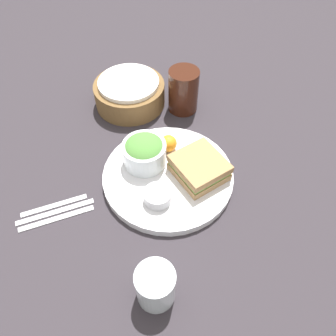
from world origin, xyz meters
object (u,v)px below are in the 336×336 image
(sandwich, at_px, (199,168))
(bread_basket, at_px, (130,93))
(drink_glass, at_px, (183,91))
(fork, at_px, (57,218))
(spoon, at_px, (54,205))
(dressing_cup, at_px, (158,196))
(water_glass, at_px, (156,286))
(plate, at_px, (168,176))
(salad_bowl, at_px, (144,151))
(knife, at_px, (55,212))

(sandwich, xyz_separation_m, bread_basket, (-0.11, 0.32, -0.01))
(drink_glass, distance_m, fork, 0.47)
(bread_basket, xyz_separation_m, spoon, (-0.23, -0.31, -0.04))
(dressing_cup, xyz_separation_m, drink_glass, (0.14, 0.31, 0.03))
(bread_basket, height_order, water_glass, water_glass)
(bread_basket, xyz_separation_m, fork, (-0.22, -0.35, -0.04))
(dressing_cup, distance_m, drink_glass, 0.34)
(plate, height_order, spoon, plate)
(plate, xyz_separation_m, drink_glass, (0.10, 0.24, 0.05))
(plate, xyz_separation_m, water_glass, (-0.09, -0.26, 0.03))
(bread_basket, bearing_deg, spoon, -125.92)
(plate, relative_size, spoon, 2.10)
(salad_bowl, bearing_deg, drink_glass, 52.80)
(sandwich, xyz_separation_m, salad_bowl, (-0.12, 0.07, 0.01))
(dressing_cup, distance_m, water_glass, 0.20)
(salad_bowl, relative_size, fork, 0.63)
(salad_bowl, bearing_deg, bread_basket, 89.32)
(sandwich, bearing_deg, fork, -174.21)
(drink_glass, bearing_deg, fork, -141.27)
(sandwich, relative_size, dressing_cup, 2.31)
(plate, xyz_separation_m, spoon, (-0.27, -0.02, -0.01))
(sandwich, relative_size, spoon, 0.96)
(plate, distance_m, spoon, 0.27)
(spoon, bearing_deg, fork, 90.00)
(sandwich, xyz_separation_m, spoon, (-0.34, 0.00, -0.04))
(spoon, distance_m, water_glass, 0.31)
(sandwich, distance_m, salad_bowl, 0.13)
(plate, bearing_deg, sandwich, -14.45)
(bread_basket, bearing_deg, water_glass, -94.31)
(knife, bearing_deg, bread_basket, -131.46)
(plate, height_order, bread_basket, bread_basket)
(plate, relative_size, sandwich, 2.18)
(fork, distance_m, knife, 0.02)
(drink_glass, relative_size, fork, 0.75)
(sandwich, distance_m, water_glass, 0.29)
(drink_glass, bearing_deg, knife, -143.18)
(fork, relative_size, knife, 0.95)
(knife, bearing_deg, fork, 90.00)
(sandwich, height_order, bread_basket, bread_basket)
(drink_glass, xyz_separation_m, fork, (-0.37, -0.29, -0.06))
(dressing_cup, bearing_deg, fork, 176.15)
(dressing_cup, bearing_deg, water_glass, -103.16)
(sandwich, distance_m, drink_glass, 0.26)
(drink_glass, bearing_deg, salad_bowl, -127.20)
(salad_bowl, relative_size, knife, 0.60)
(salad_bowl, height_order, spoon, salad_bowl)
(knife, distance_m, water_glass, 0.30)
(salad_bowl, bearing_deg, spoon, -163.90)
(plate, distance_m, fork, 0.27)
(spoon, bearing_deg, drink_glass, -152.48)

